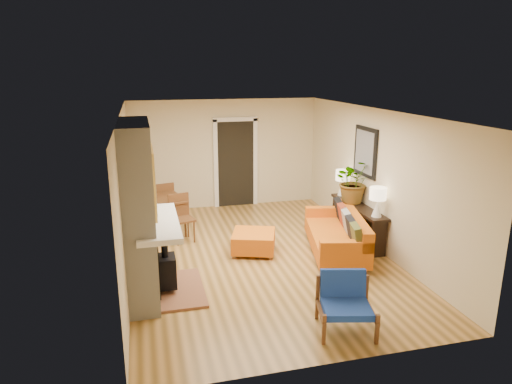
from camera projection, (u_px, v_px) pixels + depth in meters
room_shell at (255, 160)px, 10.59m from camera, size 6.50×6.50×6.50m
fireplace at (142, 216)px, 6.57m from camera, size 1.09×1.68×2.60m
sofa at (340, 234)px, 8.37m from camera, size 1.33×2.20×0.81m
ottoman at (254, 241)px, 8.41m from camera, size 0.96×0.96×0.38m
blue_chair at (345, 299)px, 5.94m from camera, size 0.84×0.83×0.73m
dining_table at (168, 204)px, 9.36m from camera, size 1.02×1.77×0.93m
console_table at (358, 213)px, 8.89m from camera, size 0.34×1.85×0.72m
lamp_near at (378, 198)px, 8.10m from camera, size 0.30×0.30×0.54m
lamp_far at (343, 180)px, 9.48m from camera, size 0.30×0.30×0.54m
houseplant at (354, 181)px, 8.94m from camera, size 0.82×0.71×0.88m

